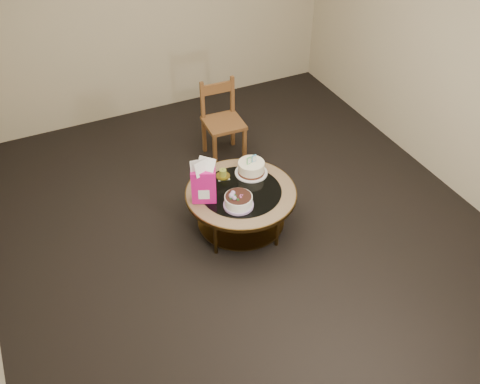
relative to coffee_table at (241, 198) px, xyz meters
name	(u,v)px	position (x,y,z in m)	size (l,w,h in m)	color
ground	(241,227)	(0.00, 0.00, -0.38)	(5.00, 5.00, 0.00)	black
room_walls	(241,84)	(0.00, 0.00, 1.16)	(4.52, 5.02, 2.61)	#B9AB8C
coffee_table	(241,198)	(0.00, 0.00, 0.00)	(1.02, 1.02, 0.46)	brown
decorated_cake	(238,201)	(-0.11, -0.18, 0.13)	(0.27, 0.27, 0.16)	#AE8DC7
cream_cake	(251,168)	(0.20, 0.20, 0.14)	(0.31, 0.31, 0.20)	white
gift_bag	(203,181)	(-0.35, 0.03, 0.29)	(0.24, 0.21, 0.43)	#C0126E
pillar_candle	(223,175)	(-0.07, 0.25, 0.11)	(0.13, 0.13, 0.10)	#D6B358
dining_chair	(222,121)	(0.34, 1.19, 0.06)	(0.42, 0.42, 0.87)	brown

